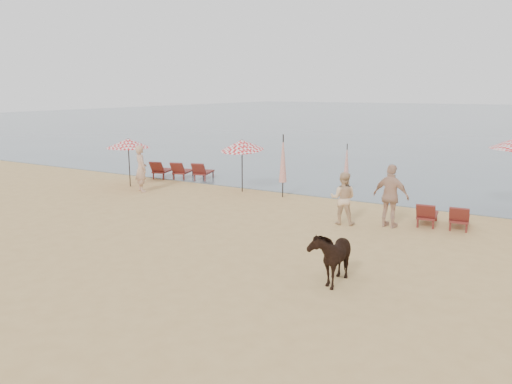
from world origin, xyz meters
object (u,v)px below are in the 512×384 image
lounger_cluster_left (182,171)px  lounger_cluster_right (443,216)px  umbrella_open_left_b (242,145)px  beachgoer_right_b (391,196)px  beachgoer_right_a (343,198)px  beachgoer_left (141,169)px  umbrella_open_left_a (128,143)px  umbrella_closed_right (283,159)px  umbrella_closed_left (347,162)px  cow (332,255)px

lounger_cluster_left → lounger_cluster_right: lounger_cluster_left is taller
umbrella_open_left_b → beachgoer_right_b: (6.83, -2.34, -0.97)m
lounger_cluster_left → beachgoer_right_a: size_ratio=1.83×
beachgoer_left → lounger_cluster_right: bearing=-148.9°
lounger_cluster_right → umbrella_open_left_a: 13.21m
lounger_cluster_left → beachgoer_left: 3.25m
umbrella_closed_right → beachgoer_right_b: bearing=-24.6°
lounger_cluster_left → umbrella_open_left_b: umbrella_open_left_b is taller
umbrella_open_left_b → lounger_cluster_left: bearing=155.0°
umbrella_open_left_a → beachgoer_left: umbrella_open_left_a is taller
umbrella_closed_left → beachgoer_right_b: size_ratio=1.02×
umbrella_open_left_a → cow: (11.81, -5.93, -1.29)m
lounger_cluster_left → beachgoer_right_b: bearing=-34.0°
cow → beachgoer_left: size_ratio=0.75×
umbrella_closed_left → beachgoer_left: (-7.35, -4.31, -0.26)m
lounger_cluster_right → beachgoer_right_b: (-1.43, -0.78, 0.61)m
umbrella_closed_left → umbrella_open_left_a: bearing=-156.6°
umbrella_open_left_b → cow: bearing=-57.1°
umbrella_closed_right → beachgoer_right_a: umbrella_closed_right is taller
lounger_cluster_left → cow: bearing=-54.3°
beachgoer_right_b → umbrella_open_left_a: bearing=5.7°
lounger_cluster_right → umbrella_open_left_b: (-8.26, 1.56, 1.58)m
umbrella_closed_left → beachgoer_right_b: 5.51m
cow → beachgoer_right_a: beachgoer_right_a is taller
umbrella_open_left_a → umbrella_open_left_b: umbrella_open_left_b is taller
umbrella_open_left_a → umbrella_closed_right: size_ratio=0.85×
cow → beachgoer_left: (-10.57, 5.35, 0.36)m
lounger_cluster_left → umbrella_open_left_b: size_ratio=1.35×
lounger_cluster_left → lounger_cluster_right: (12.31, -2.63, -0.04)m
umbrella_closed_right → cow: 8.93m
umbrella_open_left_b → umbrella_closed_right: 2.00m
beachgoer_left → umbrella_closed_right: bearing=-131.8°
umbrella_closed_right → beachgoer_right_b: umbrella_closed_right is taller
umbrella_closed_left → lounger_cluster_right: bearing=-39.7°
lounger_cluster_right → beachgoer_right_a: beachgoer_right_a is taller
lounger_cluster_right → beachgoer_left: beachgoer_left is taller
lounger_cluster_left → beachgoer_left: size_ratio=1.57×
umbrella_open_left_a → beachgoer_right_a: umbrella_open_left_a is taller
umbrella_closed_left → umbrella_closed_right: size_ratio=0.81×
umbrella_open_left_a → beachgoer_left: 1.66m
umbrella_closed_right → beachgoer_right_a: bearing=-37.1°
beachgoer_right_a → beachgoer_right_b: beachgoer_right_b is taller
umbrella_open_left_b → beachgoer_left: umbrella_open_left_b is taller
beachgoer_left → beachgoer_right_b: bearing=-152.8°
beachgoer_left → umbrella_closed_left: bearing=-121.1°
lounger_cluster_left → umbrella_open_left_a: (-0.81, -2.59, 1.49)m
umbrella_open_left_b → beachgoer_right_a: bearing=-36.9°
beachgoer_right_a → lounger_cluster_left: bearing=-34.5°
umbrella_open_left_b → beachgoer_right_b: 7.29m
lounger_cluster_right → umbrella_closed_left: size_ratio=0.82×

